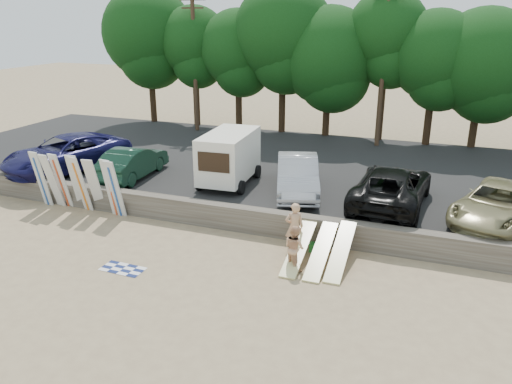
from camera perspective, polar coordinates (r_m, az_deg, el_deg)
ground at (r=16.94m, az=-0.75°, el=-8.99°), size 120.00×120.00×0.00m
seawall at (r=19.26m, az=2.47°, el=-3.66°), size 44.00×0.50×1.00m
parking_lot at (r=26.12m, az=7.60°, el=2.17°), size 44.00×14.50×0.70m
treeline at (r=32.00m, az=10.54°, el=16.08°), size 34.27×6.35×9.50m
utility_poles at (r=30.16m, az=14.33°, el=13.94°), size 25.80×0.26×9.00m
box_trailer at (r=22.80m, az=-3.10°, el=4.17°), size 2.35×3.90×2.40m
car_0 at (r=26.69m, az=-20.80°, el=4.16°), size 4.90×6.91×1.75m
car_1 at (r=24.61m, az=-13.94°, el=3.31°), size 1.82×4.59×1.48m
car_2 at (r=21.78m, az=4.77°, el=1.92°), size 3.11×5.22×1.62m
car_3 at (r=21.05m, az=15.23°, el=0.63°), size 3.05×5.98×1.62m
car_4 at (r=20.71m, az=25.98°, el=-1.24°), size 4.15×5.83×1.47m
surfboard_upright_0 at (r=23.92m, az=-23.37°, el=1.39°), size 0.56×0.59×2.57m
surfboard_upright_1 at (r=23.52m, az=-22.26°, el=1.20°), size 0.59×0.80×2.53m
surfboard_upright_2 at (r=23.35m, az=-21.40°, el=1.21°), size 0.58×0.71×2.55m
surfboard_upright_3 at (r=22.91m, az=-19.77°, el=1.07°), size 0.57×0.68×2.55m
surfboard_upright_4 at (r=22.59m, az=-19.40°, el=0.85°), size 0.59×0.73×2.54m
surfboard_upright_5 at (r=22.31m, az=-17.98°, el=0.72°), size 0.60×0.90×2.50m
surfboard_upright_6 at (r=21.49m, az=-15.83°, el=0.31°), size 0.54×0.66×2.55m
surfboard_upright_7 at (r=21.66m, az=-16.24°, el=0.44°), size 0.56×0.59×2.57m
surfboard_low_0 at (r=17.48m, az=4.94°, el=-6.37°), size 0.56×2.89×0.94m
surfboard_low_1 at (r=17.32m, az=7.47°, el=-6.63°), size 0.56×2.87×1.00m
surfboard_low_2 at (r=17.30m, az=9.65°, el=-6.66°), size 0.56×2.85×1.06m
beachgoer_a at (r=17.95m, az=4.41°, el=-4.03°), size 0.80×0.69×1.85m
beachgoer_b at (r=16.78m, az=4.40°, el=-6.34°), size 0.96×0.91×1.56m
cooler at (r=18.27m, az=6.77°, el=-6.32°), size 0.39×0.31×0.32m
gear_bag at (r=18.13m, az=9.47°, el=-6.85°), size 0.34×0.30×0.22m
beach_towel at (r=17.62m, az=-14.99°, el=-8.48°), size 1.54×1.54×0.00m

